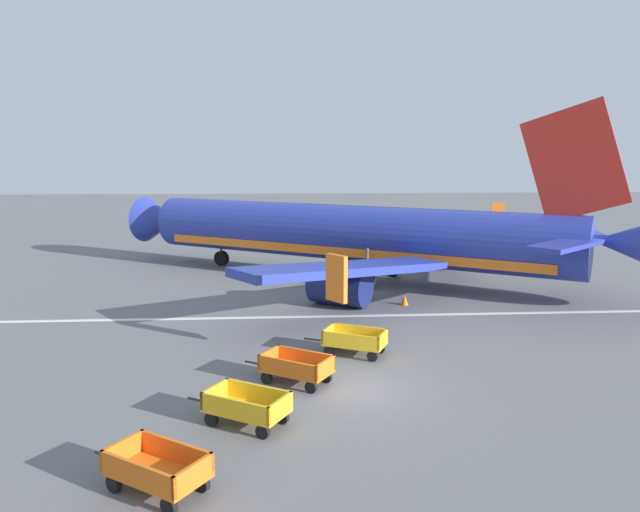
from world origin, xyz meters
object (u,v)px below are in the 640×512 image
object	(u,v)px
airplane	(361,235)
baggage_cart_fourth_in_row	(354,341)
traffic_cone_near_plane	(404,300)
baggage_cart_nearest	(157,469)
baggage_cart_second_in_row	(246,406)
baggage_cart_third_in_row	(296,367)

from	to	relation	value
airplane	baggage_cart_fourth_in_row	xyz separation A→B (m)	(-2.18, -14.93, -2.45)
airplane	baggage_cart_fourth_in_row	distance (m)	15.28
airplane	traffic_cone_near_plane	distance (m)	7.46
airplane	baggage_cart_nearest	world-z (taller)	airplane
airplane	baggage_cart_second_in_row	world-z (taller)	airplane
baggage_cart_fourth_in_row	baggage_cart_second_in_row	bearing A→B (deg)	-123.01
airplane	traffic_cone_near_plane	bearing A→B (deg)	-76.44
airplane	baggage_cart_nearest	bearing A→B (deg)	-108.45
baggage_cart_nearest	baggage_cart_third_in_row	bearing A→B (deg)	62.55
baggage_cart_third_in_row	traffic_cone_near_plane	size ratio (longest dim) A/B	5.89
baggage_cart_nearest	baggage_cart_fourth_in_row	distance (m)	11.73
baggage_cart_second_in_row	baggage_cart_third_in_row	distance (m)	3.72
baggage_cart_second_in_row	traffic_cone_near_plane	world-z (taller)	baggage_cart_second_in_row
airplane	baggage_cart_fourth_in_row	world-z (taller)	airplane
airplane	baggage_cart_second_in_row	size ratio (longest dim) A/B	9.82
traffic_cone_near_plane	baggage_cart_nearest	bearing A→B (deg)	-118.66
baggage_cart_nearest	baggage_cart_third_in_row	world-z (taller)	same
baggage_cart_second_in_row	baggage_cart_third_in_row	bearing A→B (deg)	64.16
airplane	baggage_cart_third_in_row	size ratio (longest dim) A/B	9.94
traffic_cone_near_plane	baggage_cart_third_in_row	bearing A→B (deg)	-119.41
baggage_cart_second_in_row	airplane	bearing A→B (deg)	73.48
baggage_cart_fourth_in_row	traffic_cone_near_plane	xyz separation A→B (m)	(3.80, 8.19, -0.31)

